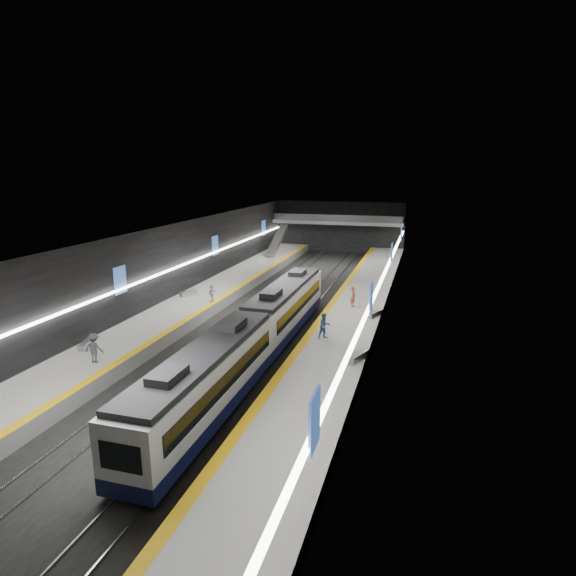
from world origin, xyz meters
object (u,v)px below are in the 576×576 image
(passenger_right_a, at_px, (353,297))
(train, at_px, (254,335))
(bench_right_near, at_px, (358,357))
(passenger_left_b, at_px, (94,348))
(passenger_left_a, at_px, (212,294))
(bench_right_far, at_px, (374,314))
(passenger_right_b, at_px, (324,326))
(bench_left_near, at_px, (86,345))
(escalator, at_px, (277,240))
(bench_left_far, at_px, (188,293))

(passenger_right_a, bearing_deg, train, 164.79)
(bench_right_near, xyz_separation_m, passenger_left_b, (-16.19, -5.05, 0.74))
(bench_right_near, relative_size, passenger_left_a, 1.23)
(bench_right_far, height_order, passenger_right_b, passenger_right_b)
(passenger_right_b, bearing_deg, passenger_left_a, 109.47)
(bench_right_near, bearing_deg, bench_right_far, 110.75)
(bench_right_far, bearing_deg, bench_right_near, -67.60)
(passenger_right_b, relative_size, passenger_left_b, 0.97)
(passenger_left_b, bearing_deg, bench_right_far, -141.01)
(bench_right_far, bearing_deg, bench_left_near, -122.95)
(passenger_left_a, height_order, passenger_left_b, passenger_left_b)
(bench_right_near, xyz_separation_m, passenger_right_b, (-2.95, 3.46, 0.70))
(escalator, xyz_separation_m, bench_right_far, (17.00, -26.80, -1.67))
(escalator, xyz_separation_m, passenger_left_b, (0.81, -41.75, -0.92))
(passenger_right_a, distance_m, passenger_left_b, 22.22)
(train, relative_size, bench_left_far, 16.69)
(bench_left_near, xyz_separation_m, passenger_left_b, (2.40, -2.10, 0.78))
(escalator, distance_m, passenger_right_b, 36.10)
(escalator, distance_m, passenger_left_a, 26.66)
(bench_left_near, height_order, bench_right_near, bench_right_near)
(bench_left_far, height_order, passenger_right_a, passenger_right_a)
(train, bearing_deg, bench_left_near, -167.47)
(bench_left_far, relative_size, passenger_right_a, 0.95)
(escalator, distance_m, bench_right_near, 40.48)
(bench_left_far, xyz_separation_m, bench_right_near, (18.31, -11.73, 0.03))
(train, relative_size, bench_right_far, 16.21)
(bench_right_far, xyz_separation_m, passenger_left_a, (-15.04, 0.24, 0.59))
(bench_left_far, bearing_deg, passenger_right_b, -4.13)
(train, xyz_separation_m, bench_right_near, (7.00, 0.38, -0.95))
(train, height_order, passenger_left_b, train)
(escalator, relative_size, passenger_left_b, 4.07)
(train, distance_m, escalator, 38.40)
(train, distance_m, bench_right_far, 12.47)
(passenger_left_a, bearing_deg, escalator, -163.58)
(bench_right_far, bearing_deg, train, -101.88)
(bench_left_far, distance_m, passenger_right_b, 17.46)
(bench_right_near, relative_size, passenger_right_a, 1.07)
(passenger_right_a, xyz_separation_m, passenger_left_b, (-14.01, -17.25, 0.04))
(passenger_right_a, bearing_deg, bench_left_near, 138.49)
(bench_right_far, distance_m, passenger_right_a, 3.25)
(bench_right_far, relative_size, passenger_left_a, 1.13)
(bench_right_far, distance_m, passenger_right_b, 7.12)
(bench_left_near, distance_m, passenger_left_a, 13.57)
(train, bearing_deg, passenger_right_b, 43.43)
(bench_left_near, bearing_deg, bench_right_near, -7.80)
(bench_left_near, bearing_deg, train, -4.29)
(escalator, relative_size, bench_right_near, 3.95)
(bench_left_near, xyz_separation_m, passenger_left_a, (3.55, 13.08, 0.62))
(bench_right_far, bearing_deg, passenger_left_a, -158.51)
(bench_left_near, relative_size, passenger_left_a, 1.00)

